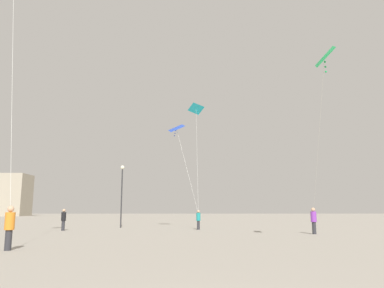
{
  "coord_description": "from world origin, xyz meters",
  "views": [
    {
      "loc": [
        -0.54,
        -4.65,
        1.63
      ],
      "look_at": [
        0.0,
        21.99,
        6.28
      ],
      "focal_mm": 35.23,
      "sensor_mm": 36.0,
      "label": 1
    }
  ],
  "objects_px": {
    "person_in_teal": "(198,219)",
    "person_in_purple": "(314,220)",
    "person_in_orange": "(9,226)",
    "kite_cyan_delta": "(196,110)",
    "kite_cobalt_delta": "(176,129)",
    "kite_emerald_delta": "(324,60)",
    "person_in_black": "(64,219)",
    "lamppost_east": "(122,186)"
  },
  "relations": [
    {
      "from": "person_in_teal",
      "to": "kite_emerald_delta",
      "type": "height_order",
      "value": "kite_emerald_delta"
    },
    {
      "from": "person_in_teal",
      "to": "person_in_black",
      "type": "xyz_separation_m",
      "value": [
        -10.65,
        -1.25,
        0.05
      ]
    },
    {
      "from": "kite_cobalt_delta",
      "to": "kite_emerald_delta",
      "type": "distance_m",
      "value": 17.55
    },
    {
      "from": "kite_emerald_delta",
      "to": "person_in_black",
      "type": "bearing_deg",
      "value": 143.06
    },
    {
      "from": "kite_cobalt_delta",
      "to": "kite_emerald_delta",
      "type": "relative_size",
      "value": 0.91
    },
    {
      "from": "person_in_purple",
      "to": "kite_emerald_delta",
      "type": "distance_m",
      "value": 11.43
    },
    {
      "from": "person_in_teal",
      "to": "kite_cobalt_delta",
      "type": "height_order",
      "value": "kite_cobalt_delta"
    },
    {
      "from": "kite_cyan_delta",
      "to": "kite_emerald_delta",
      "type": "xyz_separation_m",
      "value": [
        5.71,
        -23.85,
        -3.75
      ]
    },
    {
      "from": "person_in_purple",
      "to": "lamppost_east",
      "type": "distance_m",
      "value": 17.43
    },
    {
      "from": "person_in_black",
      "to": "lamppost_east",
      "type": "bearing_deg",
      "value": -30.28
    },
    {
      "from": "person_in_black",
      "to": "person_in_purple",
      "type": "bearing_deg",
      "value": -95.89
    },
    {
      "from": "kite_cyan_delta",
      "to": "person_in_black",
      "type": "bearing_deg",
      "value": -133.44
    },
    {
      "from": "kite_cobalt_delta",
      "to": "lamppost_east",
      "type": "relative_size",
      "value": 1.42
    },
    {
      "from": "person_in_teal",
      "to": "lamppost_east",
      "type": "height_order",
      "value": "lamppost_east"
    },
    {
      "from": "person_in_black",
      "to": "person_in_purple",
      "type": "relative_size",
      "value": 0.95
    },
    {
      "from": "person_in_teal",
      "to": "person_in_orange",
      "type": "bearing_deg",
      "value": 52.93
    },
    {
      "from": "person_in_black",
      "to": "kite_cyan_delta",
      "type": "bearing_deg",
      "value": -35.18
    },
    {
      "from": "person_in_teal",
      "to": "lamppost_east",
      "type": "bearing_deg",
      "value": -35.64
    },
    {
      "from": "person_in_teal",
      "to": "kite_cyan_delta",
      "type": "distance_m",
      "value": 15.72
    },
    {
      "from": "kite_cobalt_delta",
      "to": "lamppost_east",
      "type": "height_order",
      "value": "kite_cobalt_delta"
    },
    {
      "from": "kite_cyan_delta",
      "to": "kite_cobalt_delta",
      "type": "bearing_deg",
      "value": -104.37
    },
    {
      "from": "person_in_purple",
      "to": "kite_cyan_delta",
      "type": "relative_size",
      "value": 0.14
    },
    {
      "from": "person_in_black",
      "to": "person_in_teal",
      "type": "bearing_deg",
      "value": -75.03
    },
    {
      "from": "person_in_purple",
      "to": "kite_cyan_delta",
      "type": "bearing_deg",
      "value": 44.38
    },
    {
      "from": "person_in_black",
      "to": "kite_emerald_delta",
      "type": "distance_m",
      "value": 22.24
    },
    {
      "from": "person_in_orange",
      "to": "person_in_purple",
      "type": "distance_m",
      "value": 18.7
    },
    {
      "from": "person_in_purple",
      "to": "kite_cobalt_delta",
      "type": "relative_size",
      "value": 0.22
    },
    {
      "from": "kite_emerald_delta",
      "to": "person_in_orange",
      "type": "bearing_deg",
      "value": -171.58
    },
    {
      "from": "person_in_purple",
      "to": "person_in_black",
      "type": "bearing_deg",
      "value": 95.42
    },
    {
      "from": "lamppost_east",
      "to": "kite_cyan_delta",
      "type": "bearing_deg",
      "value": 43.58
    },
    {
      "from": "person_in_purple",
      "to": "kite_emerald_delta",
      "type": "height_order",
      "value": "kite_emerald_delta"
    },
    {
      "from": "lamppost_east",
      "to": "kite_emerald_delta",
      "type": "bearing_deg",
      "value": -53.17
    },
    {
      "from": "person_in_teal",
      "to": "lamppost_east",
      "type": "xyz_separation_m",
      "value": [
        -6.93,
        3.42,
        2.87
      ]
    },
    {
      "from": "person_in_teal",
      "to": "person_in_purple",
      "type": "bearing_deg",
      "value": 132.93
    },
    {
      "from": "kite_cobalt_delta",
      "to": "person_in_orange",
      "type": "bearing_deg",
      "value": -109.63
    },
    {
      "from": "kite_cyan_delta",
      "to": "kite_cobalt_delta",
      "type": "distance_m",
      "value": 9.28
    },
    {
      "from": "person_in_orange",
      "to": "person_in_teal",
      "type": "relative_size",
      "value": 1.12
    },
    {
      "from": "person_in_orange",
      "to": "person_in_teal",
      "type": "bearing_deg",
      "value": -90.24
    },
    {
      "from": "person_in_teal",
      "to": "kite_cobalt_delta",
      "type": "distance_m",
      "value": 8.5
    },
    {
      "from": "person_in_orange",
      "to": "kite_emerald_delta",
      "type": "bearing_deg",
      "value": -144.15
    },
    {
      "from": "person_in_teal",
      "to": "kite_cobalt_delta",
      "type": "xyz_separation_m",
      "value": [
        -1.92,
        2.04,
        8.03
      ]
    },
    {
      "from": "person_in_black",
      "to": "lamppost_east",
      "type": "xyz_separation_m",
      "value": [
        3.72,
        4.67,
        2.82
      ]
    }
  ]
}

